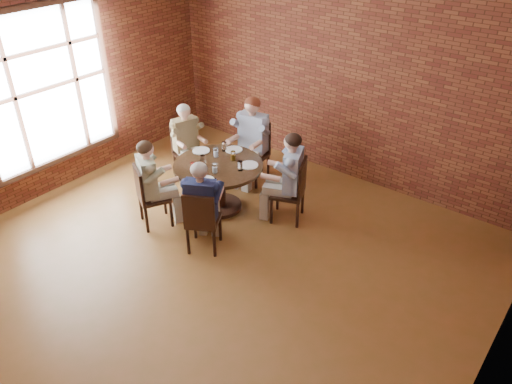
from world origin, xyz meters
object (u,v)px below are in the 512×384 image
Objects in this scene: dining_table at (219,177)px; diner_d at (153,184)px; diner_a at (288,178)px; chair_d at (148,194)px; chair_a at (294,189)px; chair_e at (202,220)px; chair_b at (254,149)px; smartphone at (212,180)px; diner_b at (251,141)px; diner_c at (187,143)px; diner_e at (202,206)px; chair_c at (186,149)px.

diner_d is at bearing -118.37° from dining_table.
diner_a reaches higher than chair_d.
chair_d is at bearing -71.02° from chair_a.
chair_a is 1.03× the size of chair_e.
smartphone is (0.41, -1.45, 0.23)m from chair_b.
diner_c is (-0.84, -0.59, -0.07)m from diner_b.
diner_d is 1.00× the size of diner_e.
chair_b is 1.53m from smartphone.
diner_b is (-1.18, 0.52, 0.19)m from chair_a.
diner_d is at bearing -133.98° from chair_c.
chair_b is 0.69× the size of diner_b.
chair_c is at bearing 159.82° from dining_table.
chair_b is at bearing 90.00° from diner_b.
chair_b is (-0.16, 1.05, -0.00)m from dining_table.
chair_d is 0.94m from smartphone.
diner_c is 0.98× the size of diner_d.
diner_a is (0.96, 0.39, 0.15)m from dining_table.
diner_a is at bearing -140.54° from diner_e.
chair_a is 0.19m from diner_a.
diner_d is at bearing -136.34° from diner_c.
chair_e is (0.51, -0.92, -0.03)m from dining_table.
diner_e reaches higher than smartphone.
chair_c is at bearing -38.45° from chair_d.
chair_b is 0.75× the size of diner_d.
dining_table is 0.92× the size of diner_b.
chair_e is at bearing -79.36° from diner_b.
diner_b is (0.01, -0.10, 0.18)m from chair_b.
diner_a is at bearing -69.77° from chair_c.
diner_c is at bearing -110.55° from chair_a.
diner_b is 9.90× the size of smartphone.
diner_c reaches higher than chair_c.
diner_c is at bearing 159.82° from dining_table.
chair_e is 0.63m from smartphone.
diner_c is 1.38m from chair_d.
chair_a is 0.67× the size of diner_b.
diner_b reaches higher than dining_table.
diner_d is (-0.46, -0.85, 0.12)m from dining_table.
smartphone is at bearing -91.52° from chair_e.
chair_e is at bearing -60.84° from dining_table.
diner_a is at bearing 53.18° from smartphone.
diner_e reaches higher than diner_c.
chair_e is at bearing -79.85° from chair_b.
diner_e is (0.97, 0.08, 0.15)m from chair_d.
chair_c is at bearing 153.30° from smartphone.
chair_b is at bearing -142.65° from diner_a.
chair_d is at bearing -24.44° from diner_e.
diner_c is at bearing 152.70° from smartphone.
chair_e is at bearing -151.12° from chair_d.
chair_d is at bearing -109.44° from diner_b.
chair_c is at bearing -35.78° from diner_d.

